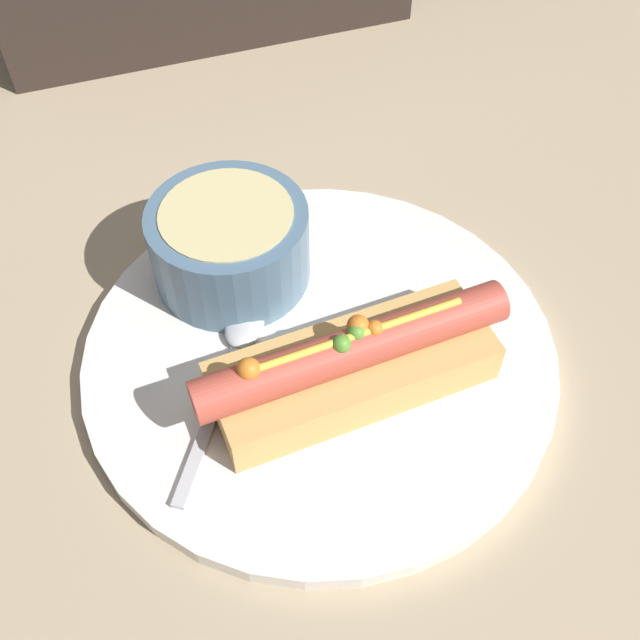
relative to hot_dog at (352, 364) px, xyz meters
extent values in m
plane|color=tan|center=(-0.01, 0.03, -0.03)|extent=(4.00, 4.00, 0.00)
cylinder|color=white|center=(-0.01, 0.03, -0.03)|extent=(0.29, 0.29, 0.01)
cube|color=tan|center=(0.00, 0.00, -0.01)|extent=(0.17, 0.07, 0.03)
cylinder|color=#B24738|center=(0.00, 0.00, 0.01)|extent=(0.19, 0.04, 0.03)
sphere|color=orange|center=(0.01, 0.00, 0.03)|extent=(0.01, 0.01, 0.01)
sphere|color=orange|center=(0.00, 0.01, 0.03)|extent=(0.01, 0.01, 0.01)
sphere|color=#518C2D|center=(-0.01, 0.00, 0.03)|extent=(0.01, 0.01, 0.01)
sphere|color=orange|center=(-0.06, 0.00, 0.03)|extent=(0.01, 0.01, 0.01)
sphere|color=#518C2D|center=(0.00, 0.00, 0.03)|extent=(0.01, 0.01, 0.01)
cylinder|color=gold|center=(0.00, 0.00, 0.03)|extent=(0.13, 0.01, 0.01)
cylinder|color=slate|center=(-0.04, 0.11, 0.01)|extent=(0.10, 0.10, 0.05)
cylinder|color=#D1C184|center=(-0.04, 0.11, 0.03)|extent=(0.08, 0.08, 0.01)
cube|color=#B7B7BC|center=(-0.09, 0.00, -0.02)|extent=(0.06, 0.09, 0.00)
ellipsoid|color=#B7B7BC|center=(-0.05, 0.06, -0.02)|extent=(0.04, 0.04, 0.01)
camera|label=1|loc=(-0.10, -0.23, 0.35)|focal=42.00mm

